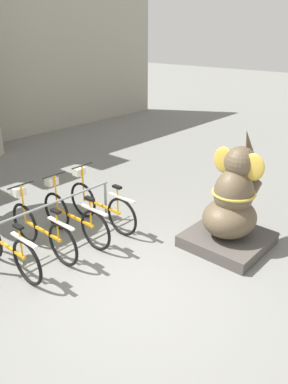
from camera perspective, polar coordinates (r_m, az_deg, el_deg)
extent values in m
plane|color=slate|center=(5.55, -1.38, -14.73)|extent=(60.00, 60.00, 0.00)
cylinder|color=gray|center=(7.31, -5.87, -1.34)|extent=(0.05, 0.05, 0.75)
cylinder|color=gray|center=(6.48, -13.86, -1.68)|extent=(2.52, 0.04, 0.04)
torus|color=black|center=(5.72, -17.38, -10.23)|extent=(0.05, 0.72, 0.72)
cube|color=orange|center=(6.11, -20.14, -7.78)|extent=(0.04, 0.97, 0.04)
cube|color=silver|center=(5.53, -17.85, -6.97)|extent=(0.06, 0.61, 0.03)
cylinder|color=orange|center=(5.66, -18.25, -7.57)|extent=(0.03, 0.03, 0.53)
cube|color=black|center=(5.52, -18.62, -5.02)|extent=(0.08, 0.18, 0.04)
torus|color=black|center=(6.81, -17.69, -4.51)|extent=(0.05, 0.72, 0.72)
torus|color=black|center=(6.01, -12.24, -7.86)|extent=(0.05, 0.72, 0.72)
cube|color=orange|center=(6.38, -15.19, -5.70)|extent=(0.04, 0.97, 0.04)
cube|color=silver|center=(5.82, -12.55, -4.70)|extent=(0.06, 0.61, 0.03)
cylinder|color=orange|center=(5.95, -13.04, -5.32)|extent=(0.03, 0.03, 0.53)
cube|color=black|center=(5.82, -13.29, -2.85)|extent=(0.08, 0.18, 0.04)
cylinder|color=orange|center=(6.62, -17.89, -1.87)|extent=(0.03, 0.03, 0.72)
cylinder|color=black|center=(6.48, -18.28, 1.01)|extent=(0.48, 0.03, 0.03)
cube|color=silver|center=(6.62, -18.58, 0.11)|extent=(0.20, 0.16, 0.14)
torus|color=black|center=(7.08, -13.18, -2.86)|extent=(0.05, 0.72, 0.72)
torus|color=black|center=(6.32, -7.41, -5.80)|extent=(0.05, 0.72, 0.72)
cube|color=orange|center=(6.67, -10.50, -3.87)|extent=(0.04, 0.97, 0.04)
cube|color=silver|center=(6.14, -7.59, -2.74)|extent=(0.06, 0.61, 0.03)
cylinder|color=orange|center=(6.26, -8.14, -3.38)|extent=(0.03, 0.03, 0.53)
cube|color=black|center=(6.14, -8.29, -1.00)|extent=(0.08, 0.18, 0.04)
cylinder|color=orange|center=(6.90, -13.26, -0.27)|extent=(0.03, 0.03, 0.72)
cylinder|color=black|center=(6.77, -13.54, 2.52)|extent=(0.48, 0.03, 0.03)
cube|color=silver|center=(6.90, -13.91, 1.63)|extent=(0.20, 0.16, 0.14)
torus|color=black|center=(7.43, -9.27, -1.21)|extent=(0.05, 0.72, 0.72)
torus|color=black|center=(6.71, -3.39, -3.79)|extent=(0.05, 0.72, 0.72)
cube|color=orange|center=(7.04, -6.50, -2.07)|extent=(0.04, 0.97, 0.04)
cube|color=silver|center=(6.54, -3.46, -0.86)|extent=(0.06, 0.61, 0.03)
cylinder|color=orange|center=(6.65, -4.05, -1.49)|extent=(0.03, 0.03, 0.53)
cube|color=black|center=(6.54, -4.12, 0.78)|extent=(0.08, 0.18, 0.04)
cylinder|color=orange|center=(7.26, -9.25, 1.28)|extent=(0.03, 0.03, 0.72)
cylinder|color=black|center=(7.14, -9.44, 3.96)|extent=(0.48, 0.03, 0.03)
cube|color=silver|center=(7.26, -9.87, 3.09)|extent=(0.20, 0.16, 0.14)
cube|color=#4C4742|center=(6.67, 12.57, -7.07)|extent=(1.29, 1.29, 0.21)
ellipsoid|color=brown|center=(6.47, 12.89, -3.82)|extent=(1.00, 0.88, 0.64)
ellipsoid|color=brown|center=(6.33, 13.51, -0.10)|extent=(0.70, 0.64, 0.82)
sphere|color=brown|center=(6.25, 14.46, 4.40)|extent=(0.53, 0.53, 0.53)
ellipsoid|color=gold|center=(6.31, 12.06, 4.81)|extent=(0.08, 0.37, 0.44)
ellipsoid|color=gold|center=(6.08, 16.33, 3.66)|extent=(0.08, 0.37, 0.44)
cone|color=brown|center=(6.39, 15.67, 6.80)|extent=(0.45, 0.19, 0.66)
cylinder|color=brown|center=(6.69, 13.69, 0.37)|extent=(0.52, 0.18, 0.47)
cylinder|color=brown|center=(6.57, 15.91, -0.30)|extent=(0.52, 0.18, 0.47)
torus|color=gold|center=(6.33, 13.51, -0.10)|extent=(0.73, 0.73, 0.05)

